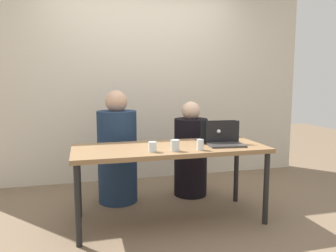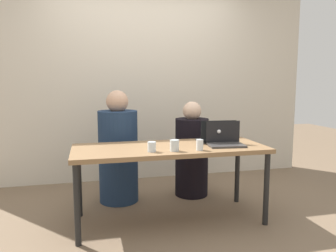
# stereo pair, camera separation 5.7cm
# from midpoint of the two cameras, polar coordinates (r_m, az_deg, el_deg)

# --- Properties ---
(ground_plane) EXTENTS (12.00, 12.00, 0.00)m
(ground_plane) POSITION_cam_midpoint_polar(r_m,az_deg,el_deg) (3.23, -0.20, -16.04)
(ground_plane) COLOR #76604A
(back_wall) EXTENTS (4.57, 0.10, 2.47)m
(back_wall) POSITION_cam_midpoint_polar(r_m,az_deg,el_deg) (4.40, -5.07, 6.84)
(back_wall) COLOR beige
(back_wall) RESTS_ON ground
(desk) EXTENTS (1.76, 0.70, 0.71)m
(desk) POSITION_cam_midpoint_polar(r_m,az_deg,el_deg) (3.03, -0.20, -4.73)
(desk) COLOR olive
(desk) RESTS_ON ground
(person_on_left) EXTENTS (0.52, 0.52, 1.21)m
(person_on_left) POSITION_cam_midpoint_polar(r_m,az_deg,el_deg) (3.59, -9.26, -4.64)
(person_on_left) COLOR #1C2F4C
(person_on_left) RESTS_ON ground
(person_on_right) EXTENTS (0.45, 0.45, 1.08)m
(person_on_right) POSITION_cam_midpoint_polar(r_m,az_deg,el_deg) (3.77, 3.52, -4.86)
(person_on_right) COLOR black
(person_on_right) RESTS_ON ground
(laptop_back_right) EXTENTS (0.36, 0.28, 0.22)m
(laptop_back_right) POSITION_cam_midpoint_polar(r_m,az_deg,el_deg) (3.24, 7.82, -1.97)
(laptop_back_right) COLOR #383A3A
(laptop_back_right) RESTS_ON desk
(laptop_front_right) EXTENTS (0.35, 0.27, 0.22)m
(laptop_front_right) POSITION_cam_midpoint_polar(r_m,az_deg,el_deg) (3.11, 9.32, -2.42)
(laptop_front_right) COLOR #3A3837
(laptop_front_right) RESTS_ON desk
(water_glass_left) EXTENTS (0.07, 0.07, 0.09)m
(water_glass_left) POSITION_cam_midpoint_polar(r_m,az_deg,el_deg) (2.78, -3.32, -3.75)
(water_glass_left) COLOR silver
(water_glass_left) RESTS_ON desk
(water_glass_right) EXTENTS (0.06, 0.06, 0.09)m
(water_glass_right) POSITION_cam_midpoint_polar(r_m,az_deg,el_deg) (2.85, 5.06, -3.40)
(water_glass_right) COLOR white
(water_glass_right) RESTS_ON desk
(water_glass_center) EXTENTS (0.08, 0.08, 0.10)m
(water_glass_center) POSITION_cam_midpoint_polar(r_m,az_deg,el_deg) (2.81, 0.66, -3.53)
(water_glass_center) COLOR silver
(water_glass_center) RESTS_ON desk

